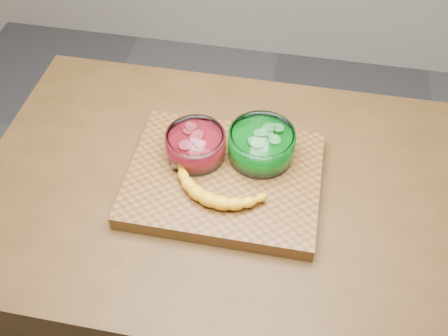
# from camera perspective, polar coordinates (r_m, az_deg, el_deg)

# --- Properties ---
(ground) EXTENTS (3.50, 3.50, 0.00)m
(ground) POSITION_cam_1_polar(r_m,az_deg,el_deg) (1.99, 0.00, -18.18)
(ground) COLOR #515155
(ground) RESTS_ON ground
(counter) EXTENTS (1.20, 0.80, 0.90)m
(counter) POSITION_cam_1_polar(r_m,az_deg,el_deg) (1.58, 0.00, -12.04)
(counter) COLOR #4D3317
(counter) RESTS_ON ground
(cutting_board) EXTENTS (0.45, 0.35, 0.04)m
(cutting_board) POSITION_cam_1_polar(r_m,az_deg,el_deg) (1.19, 0.00, -1.25)
(cutting_board) COLOR brown
(cutting_board) RESTS_ON counter
(bowl_red) EXTENTS (0.14, 0.14, 0.07)m
(bowl_red) POSITION_cam_1_polar(r_m,az_deg,el_deg) (1.19, -3.25, 2.62)
(bowl_red) COLOR white
(bowl_red) RESTS_ON cutting_board
(bowl_green) EXTENTS (0.16, 0.16, 0.07)m
(bowl_green) POSITION_cam_1_polar(r_m,az_deg,el_deg) (1.19, 4.28, 2.66)
(bowl_green) COLOR white
(bowl_green) RESTS_ON cutting_board
(banana) EXTENTS (0.25, 0.15, 0.04)m
(banana) POSITION_cam_1_polar(r_m,az_deg,el_deg) (1.12, -0.62, -2.13)
(banana) COLOR #EAA614
(banana) RESTS_ON cutting_board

